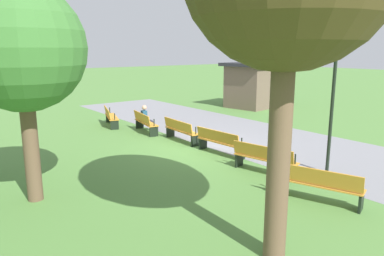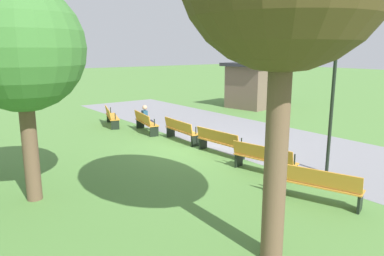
{
  "view_description": "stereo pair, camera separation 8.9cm",
  "coord_description": "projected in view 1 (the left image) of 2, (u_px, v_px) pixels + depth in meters",
  "views": [
    {
      "loc": [
        10.48,
        -8.48,
        3.64
      ],
      "look_at": [
        -0.0,
        -0.43,
        0.8
      ],
      "focal_mm": 34.37,
      "sensor_mm": 36.0,
      "label": 1
    },
    {
      "loc": [
        10.53,
        -8.41,
        3.64
      ],
      "look_at": [
        -0.0,
        -0.43,
        0.8
      ],
      "focal_mm": 34.37,
      "sensor_mm": 36.0,
      "label": 2
    }
  ],
  "objects": [
    {
      "name": "ground_plane",
      "position": [
        201.0,
        147.0,
        13.94
      ],
      "size": [
        120.0,
        120.0,
        0.0
      ],
      "primitive_type": "plane",
      "color": "#54843D"
    },
    {
      "name": "bench_4",
      "position": [
        264.0,
        158.0,
        10.89
      ],
      "size": [
        2.04,
        0.85,
        0.89
      ],
      "rotation": [
        0.0,
        0.0,
        0.19
      ],
      "color": "orange",
      "rests_on": "ground"
    },
    {
      "name": "bench_3",
      "position": [
        220.0,
        141.0,
        12.87
      ],
      "size": [
        2.02,
        0.6,
        0.89
      ],
      "rotation": [
        0.0,
        0.0,
        0.06
      ],
      "color": "orange",
      "rests_on": "ground"
    },
    {
      "name": "bench_0",
      "position": [
        110.0,
        116.0,
        17.7
      ],
      "size": [
        2.04,
        1.08,
        0.89
      ],
      "rotation": [
        0.0,
        0.0,
        -0.32
      ],
      "color": "orange",
      "rests_on": "ground"
    },
    {
      "name": "path_paving",
      "position": [
        253.0,
        136.0,
        15.64
      ],
      "size": [
        25.98,
        5.38,
        0.01
      ],
      "primitive_type": "cube",
      "color": "gray",
      "rests_on": "ground"
    },
    {
      "name": "kiosk",
      "position": [
        251.0,
        85.0,
        23.2
      ],
      "size": [
        3.42,
        3.44,
        2.81
      ],
      "rotation": [
        0.0,
        0.0,
        0.15
      ],
      "color": "brown",
      "rests_on": "ground"
    },
    {
      "name": "bench_1",
      "position": [
        145.0,
        122.0,
        16.3
      ],
      "size": [
        2.04,
        0.85,
        0.89
      ],
      "rotation": [
        0.0,
        0.0,
        -0.19
      ],
      "color": "orange",
      "rests_on": "ground"
    },
    {
      "name": "tree_1",
      "position": [
        22.0,
        49.0,
        8.32
      ],
      "size": [
        2.93,
        2.93,
        5.14
      ],
      "color": "brown",
      "rests_on": "ground"
    },
    {
      "name": "lamp_post",
      "position": [
        334.0,
        81.0,
        10.48
      ],
      "size": [
        0.32,
        0.32,
        3.93
      ],
      "color": "black",
      "rests_on": "ground"
    },
    {
      "name": "bench_5",
      "position": [
        319.0,
        184.0,
        8.79
      ],
      "size": [
        2.04,
        1.08,
        0.89
      ],
      "rotation": [
        0.0,
        0.0,
        0.32
      ],
      "color": "orange",
      "rests_on": "ground"
    },
    {
      "name": "bench_2",
      "position": [
        181.0,
        130.0,
        14.68
      ],
      "size": [
        2.02,
        0.6,
        0.89
      ],
      "rotation": [
        0.0,
        0.0,
        -0.06
      ],
      "color": "orange",
      "rests_on": "ground"
    },
    {
      "name": "person_seated",
      "position": [
        146.0,
        117.0,
        16.53
      ],
      "size": [
        0.4,
        0.56,
        1.2
      ],
      "rotation": [
        0.0,
        0.0,
        -0.19
      ],
      "color": "navy",
      "rests_on": "ground"
    }
  ]
}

